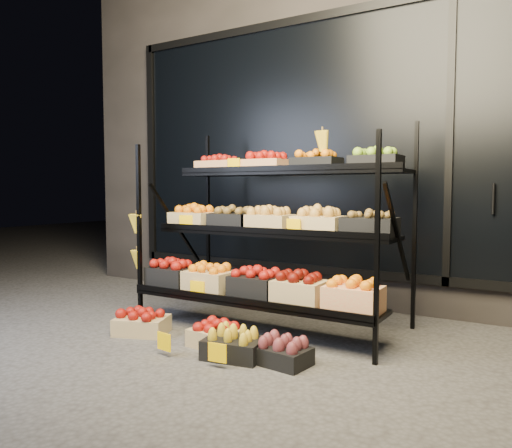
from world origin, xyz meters
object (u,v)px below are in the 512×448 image
Objects in this scene: floor_crate_left at (142,322)px; floor_crate_midleft at (234,344)px; floor_crate_midright at (217,334)px; display_rack at (268,231)px.

floor_crate_midleft is (0.93, -0.09, 0.00)m from floor_crate_left.
floor_crate_left and floor_crate_midleft have the same top height.
floor_crate_midright is (0.69, 0.04, -0.00)m from floor_crate_left.
display_rack is 1.06m from floor_crate_midleft.
display_rack is at bearing 94.09° from floor_crate_midleft.
display_rack reaches higher than floor_crate_left.
display_rack is at bearing 22.84° from floor_crate_left.
display_rack reaches higher than floor_crate_midright.
floor_crate_left is 0.93m from floor_crate_midleft.
display_rack is at bearing 91.34° from floor_crate_midright.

